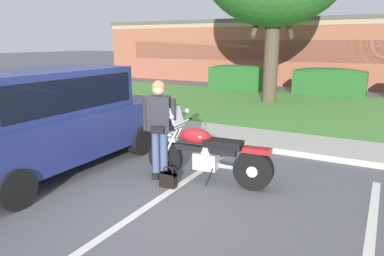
% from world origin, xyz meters
% --- Properties ---
extents(ground_plane, '(140.00, 140.00, 0.00)m').
position_xyz_m(ground_plane, '(0.00, 0.00, 0.00)').
color(ground_plane, '#565659').
extents(curb_strip, '(60.00, 0.20, 0.12)m').
position_xyz_m(curb_strip, '(0.00, 3.27, 0.06)').
color(curb_strip, '#B7B2A8').
rests_on(curb_strip, ground).
extents(concrete_walk, '(60.00, 1.50, 0.08)m').
position_xyz_m(concrete_walk, '(0.00, 4.12, 0.04)').
color(concrete_walk, '#B7B2A8').
rests_on(concrete_walk, ground).
extents(grass_lawn, '(60.00, 7.81, 0.06)m').
position_xyz_m(grass_lawn, '(0.00, 8.78, 0.03)').
color(grass_lawn, '#518E3D').
rests_on(grass_lawn, ground).
extents(stall_stripe_0, '(0.16, 4.40, 0.01)m').
position_xyz_m(stall_stripe_0, '(-2.68, 0.20, 0.00)').
color(stall_stripe_0, silver).
rests_on(stall_stripe_0, ground).
extents(stall_stripe_1, '(0.16, 4.40, 0.01)m').
position_xyz_m(stall_stripe_1, '(0.21, 0.20, 0.00)').
color(stall_stripe_1, silver).
rests_on(stall_stripe_1, ground).
extents(stall_stripe_2, '(0.16, 4.40, 0.01)m').
position_xyz_m(stall_stripe_2, '(3.09, 0.20, 0.00)').
color(stall_stripe_2, silver).
rests_on(stall_stripe_2, ground).
extents(motorcycle, '(2.24, 0.82, 1.26)m').
position_xyz_m(motorcycle, '(0.61, 1.11, 0.49)').
color(motorcycle, black).
rests_on(motorcycle, ground).
extents(rider_person, '(0.54, 0.38, 1.70)m').
position_xyz_m(rider_person, '(-0.27, 0.86, 0.99)').
color(rider_person, black).
rests_on(rider_person, ground).
extents(handbag, '(0.28, 0.13, 0.36)m').
position_xyz_m(handbag, '(0.08, 0.57, 0.14)').
color(handbag, black).
rests_on(handbag, ground).
extents(parked_suv_adjacent, '(2.06, 4.86, 1.86)m').
position_xyz_m(parked_suv_adjacent, '(-2.29, 0.29, 0.96)').
color(parked_suv_adjacent, navy).
rests_on(parked_suv_adjacent, ground).
extents(hedge_left, '(2.82, 0.90, 1.24)m').
position_xyz_m(hedge_left, '(-3.34, 12.54, 0.65)').
color(hedge_left, '#235623').
rests_on(hedge_left, ground).
extents(hedge_center_left, '(3.02, 0.90, 1.24)m').
position_xyz_m(hedge_center_left, '(0.90, 12.54, 0.65)').
color(hedge_center_left, '#235623').
rests_on(hedge_center_left, ground).
extents(brick_building, '(25.28, 8.44, 3.59)m').
position_xyz_m(brick_building, '(-0.84, 19.30, 1.80)').
color(brick_building, '#93513D').
rests_on(brick_building, ground).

